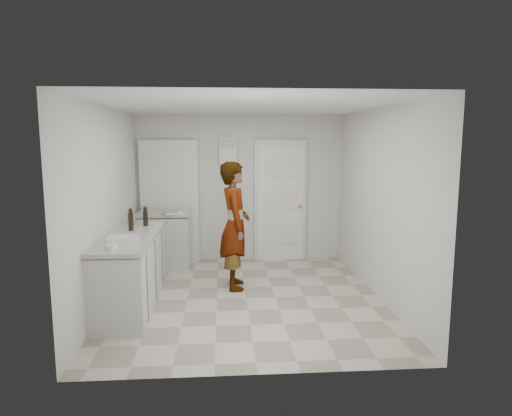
{
  "coord_description": "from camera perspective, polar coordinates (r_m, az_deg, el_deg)",
  "views": [
    {
      "loc": [
        -0.3,
        -5.8,
        2.09
      ],
      "look_at": [
        0.16,
        0.4,
        1.15
      ],
      "focal_mm": 32.0,
      "sensor_mm": 36.0,
      "label": 1
    }
  ],
  "objects": [
    {
      "name": "egg_bowl",
      "position": [
        5.11,
        -17.63,
        -4.67
      ],
      "size": [
        0.13,
        0.13,
        0.05
      ],
      "color": "silver",
      "rests_on": "main_counter"
    },
    {
      "name": "baking_dish",
      "position": [
        5.44,
        -16.25,
        -3.79
      ],
      "size": [
        0.38,
        0.29,
        0.06
      ],
      "rotation": [
        0.0,
        0.0,
        0.12
      ],
      "color": "silver",
      "rests_on": "main_counter"
    },
    {
      "name": "ground",
      "position": [
        6.17,
        -1.23,
        -11.18
      ],
      "size": [
        4.0,
        4.0,
        0.0
      ],
      "primitive_type": "plane",
      "color": "gray",
      "rests_on": "ground"
    },
    {
      "name": "person",
      "position": [
        6.38,
        -2.66,
        -2.21
      ],
      "size": [
        0.46,
        0.67,
        1.79
      ],
      "primitive_type": "imported",
      "rotation": [
        0.0,
        0.0,
        1.62
      ],
      "color": "silver",
      "rests_on": "ground"
    },
    {
      "name": "room_shell",
      "position": [
        7.82,
        -3.27,
        0.77
      ],
      "size": [
        4.0,
        4.0,
        4.0
      ],
      "color": "beige",
      "rests_on": "ground"
    },
    {
      "name": "cake_mix_box",
      "position": [
        6.52,
        -15.36,
        -1.23
      ],
      "size": [
        0.11,
        0.06,
        0.17
      ],
      "primitive_type": "cube",
      "rotation": [
        0.0,
        0.0,
        -0.1
      ],
      "color": "#A87E54",
      "rests_on": "main_counter"
    },
    {
      "name": "oil_cruet_a",
      "position": [
        6.35,
        -13.65,
        -1.04
      ],
      "size": [
        0.07,
        0.07,
        0.27
      ],
      "color": "black",
      "rests_on": "main_counter"
    },
    {
      "name": "side_counter",
      "position": [
        7.59,
        -11.35,
        -4.2
      ],
      "size": [
        0.84,
        0.61,
        0.93
      ],
      "color": "silver",
      "rests_on": "ground"
    },
    {
      "name": "oil_cruet_b",
      "position": [
        6.05,
        -15.37,
        -1.44
      ],
      "size": [
        0.06,
        0.06,
        0.29
      ],
      "color": "black",
      "rests_on": "main_counter"
    },
    {
      "name": "papers",
      "position": [
        7.35,
        -10.24,
        -0.61
      ],
      "size": [
        0.34,
        0.4,
        0.01
      ],
      "primitive_type": "cube",
      "rotation": [
        0.0,
        0.0,
        0.19
      ],
      "color": "white",
      "rests_on": "side_counter"
    },
    {
      "name": "spice_jar",
      "position": [
        6.54,
        -13.69,
        -1.56
      ],
      "size": [
        0.05,
        0.05,
        0.07
      ],
      "primitive_type": "cylinder",
      "color": "tan",
      "rests_on": "main_counter"
    },
    {
      "name": "main_counter",
      "position": [
        5.95,
        -15.35,
        -7.92
      ],
      "size": [
        0.64,
        1.96,
        0.93
      ],
      "color": "silver",
      "rests_on": "ground"
    }
  ]
}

